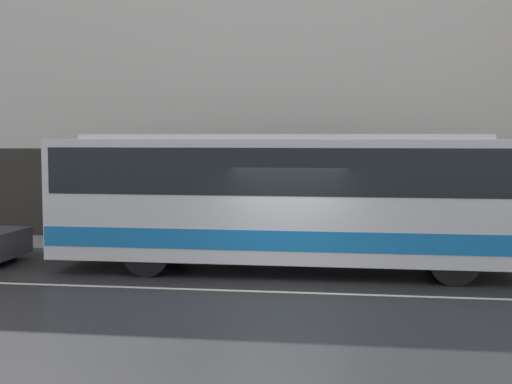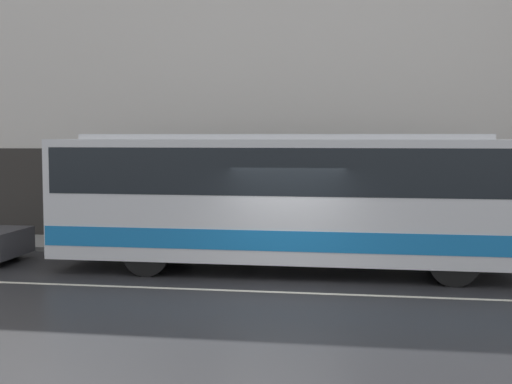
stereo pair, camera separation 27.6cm
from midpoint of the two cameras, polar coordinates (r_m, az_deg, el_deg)
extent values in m
plane|color=#262628|center=(14.69, 2.58, -8.03)|extent=(60.00, 60.00, 0.00)
cube|color=gray|center=(19.74, 4.35, -4.60)|extent=(60.00, 2.36, 0.12)
cube|color=silver|center=(21.10, 4.78, 13.95)|extent=(60.00, 0.30, 13.30)
cube|color=#2D2B28|center=(20.73, 4.65, -0.44)|extent=(60.00, 0.06, 2.80)
cube|color=beige|center=(14.69, 2.58, -8.01)|extent=(54.00, 0.14, 0.01)
cube|color=silver|center=(16.69, 2.65, -0.50)|extent=(10.79, 2.47, 2.76)
cube|color=#1972BF|center=(16.78, 2.64, -3.32)|extent=(10.74, 2.49, 0.45)
cube|color=black|center=(16.64, 2.66, 1.82)|extent=(10.47, 2.49, 1.05)
cube|color=silver|center=(16.62, 2.67, 4.45)|extent=(9.17, 2.10, 0.12)
cylinder|color=black|center=(15.78, 16.06, -5.32)|extent=(1.08, 0.28, 1.08)
cylinder|color=black|center=(17.88, 15.25, -4.15)|extent=(1.08, 0.28, 1.08)
cylinder|color=black|center=(16.42, -8.28, -4.81)|extent=(1.08, 0.28, 1.08)
cylinder|color=black|center=(18.45, -6.27, -3.75)|extent=(1.08, 0.28, 1.08)
cylinder|color=black|center=(19.83, -18.68, -4.09)|extent=(0.60, 0.20, 0.60)
cylinder|color=#1E5933|center=(21.13, -7.69, -1.99)|extent=(0.36, 0.36, 1.36)
sphere|color=tan|center=(21.05, -7.71, 0.18)|extent=(0.25, 0.25, 0.25)
camera|label=1|loc=(0.14, -89.53, 0.04)|focal=50.00mm
camera|label=2|loc=(0.14, 90.47, -0.04)|focal=50.00mm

